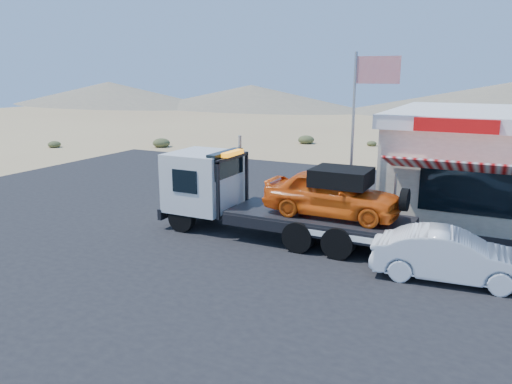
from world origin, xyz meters
TOP-DOWN VIEW (x-y plane):
  - ground at (0.00, 0.00)m, footprint 120.00×120.00m
  - asphalt_lot at (2.00, 3.00)m, footprint 32.00×24.00m
  - tow_truck at (2.94, 1.91)m, footprint 8.23×2.44m
  - white_sedan at (8.53, 0.68)m, footprint 4.15×1.80m
  - flagpole at (4.93, 4.50)m, footprint 1.55×0.10m
  - desert_scrub at (-12.85, 10.97)m, footprint 22.40×35.28m
  - distant_hills at (-9.77, 55.14)m, footprint 126.00×48.00m

SIDE VIEW (x-z plane):
  - ground at x=0.00m, z-range 0.00..0.00m
  - asphalt_lot at x=2.00m, z-range 0.00..0.02m
  - desert_scrub at x=-12.85m, z-range -0.05..0.63m
  - white_sedan at x=8.53m, z-range 0.02..1.35m
  - tow_truck at x=2.94m, z-range 0.11..2.86m
  - distant_hills at x=-9.77m, z-range -0.21..3.99m
  - flagpole at x=4.93m, z-range 0.76..6.76m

